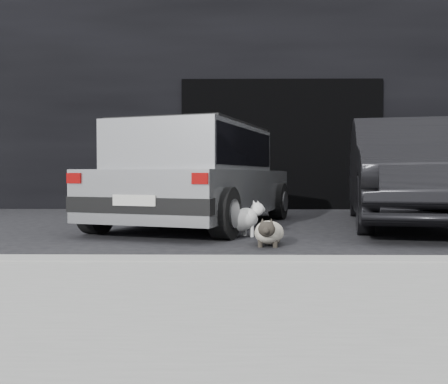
{
  "coord_description": "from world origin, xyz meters",
  "views": [
    {
      "loc": [
        -0.03,
        -6.03,
        0.7
      ],
      "look_at": [
        -0.09,
        -0.92,
        0.52
      ],
      "focal_mm": 40.0,
      "sensor_mm": 36.0,
      "label": 1
    }
  ],
  "objects_px": {
    "cat_siamese": "(269,232)",
    "silver_hatchback": "(198,171)",
    "second_car": "(413,171)",
    "cat_white": "(238,219)"
  },
  "relations": [
    {
      "from": "silver_hatchback",
      "to": "cat_siamese",
      "type": "bearing_deg",
      "value": -48.37
    },
    {
      "from": "silver_hatchback",
      "to": "cat_siamese",
      "type": "distance_m",
      "value": 2.14
    },
    {
      "from": "silver_hatchback",
      "to": "second_car",
      "type": "height_order",
      "value": "second_car"
    },
    {
      "from": "silver_hatchback",
      "to": "cat_siamese",
      "type": "height_order",
      "value": "silver_hatchback"
    },
    {
      "from": "silver_hatchback",
      "to": "cat_siamese",
      "type": "relative_size",
      "value": 4.71
    },
    {
      "from": "silver_hatchback",
      "to": "cat_white",
      "type": "height_order",
      "value": "silver_hatchback"
    },
    {
      "from": "cat_siamese",
      "to": "silver_hatchback",
      "type": "bearing_deg",
      "value": -57.42
    },
    {
      "from": "second_car",
      "to": "cat_siamese",
      "type": "distance_m",
      "value": 3.0
    },
    {
      "from": "silver_hatchback",
      "to": "second_car",
      "type": "distance_m",
      "value": 2.94
    },
    {
      "from": "second_car",
      "to": "cat_white",
      "type": "height_order",
      "value": "second_car"
    }
  ]
}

